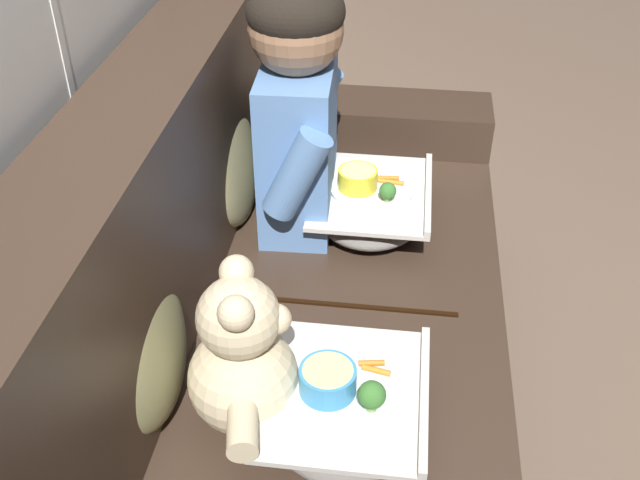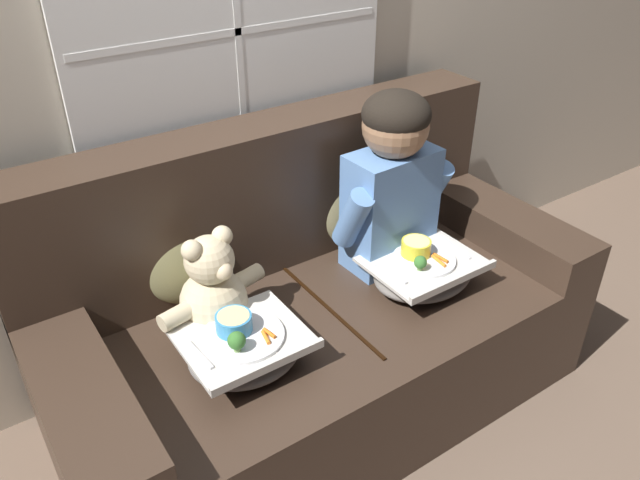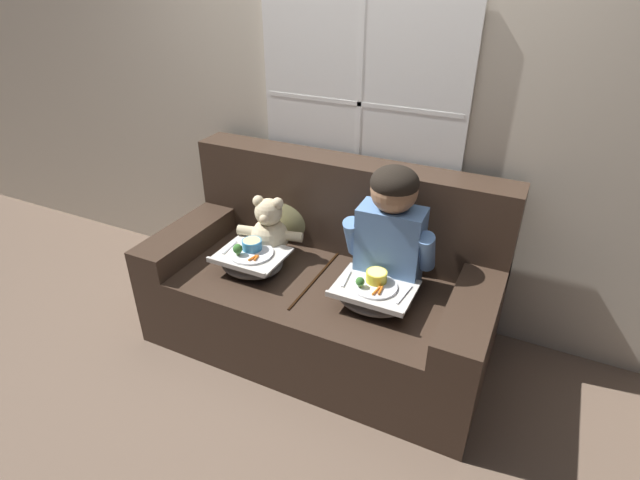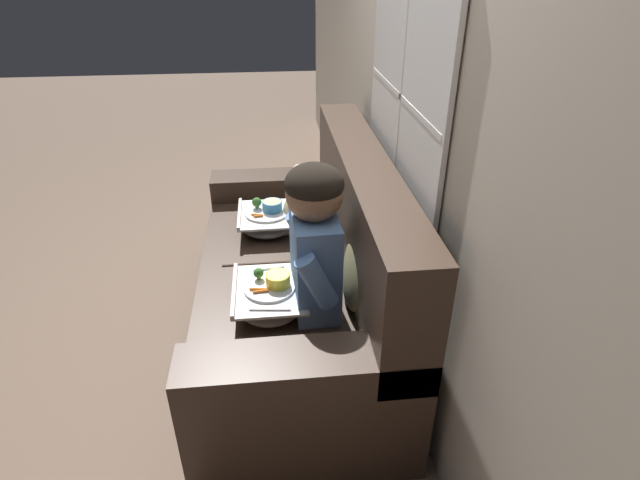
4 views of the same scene
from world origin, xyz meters
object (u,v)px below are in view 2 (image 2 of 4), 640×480
Objects in this scene: couch at (310,316)px; teddy_bear at (214,291)px; throw_pillow_behind_teddy at (186,254)px; lap_tray_teddy at (244,347)px; throw_pillow_behind_child at (358,197)px; lap_tray_child at (422,271)px; child_figure at (393,173)px.

teddy_bear is at bearing 179.51° from couch.
throw_pillow_behind_teddy is 0.99× the size of lap_tray_teddy.
throw_pillow_behind_child is 0.75m from teddy_bear.
throw_pillow_behind_child is 1.03× the size of lap_tray_child.
child_figure reaches higher than lap_tray_child.
throw_pillow_behind_child is 0.72m from throw_pillow_behind_teddy.
couch is at bearing -29.18° from throw_pillow_behind_teddy.
teddy_bear is at bearing -164.61° from throw_pillow_behind_child.
teddy_bear is 1.00× the size of lap_tray_child.
throw_pillow_behind_child is at bearing 28.48° from lap_tray_teddy.
lap_tray_child is (0.72, -0.39, -0.12)m from throw_pillow_behind_teddy.
teddy_bear is (-0.72, -0.00, -0.21)m from child_figure.
throw_pillow_behind_child is 1.02× the size of teddy_bear.
child_figure is 1.70× the size of teddy_bear.
couch reaches higher than lap_tray_teddy.
throw_pillow_behind_teddy is 0.41m from lap_tray_teddy.
couch is 0.51m from throw_pillow_behind_child.
throw_pillow_behind_child is at bearing 29.18° from couch.
teddy_bear is at bearing -179.70° from child_figure.
couch is 5.15× the size of lap_tray_teddy.
lap_tray_child is at bearing -90.25° from child_figure.
couch reaches higher than throw_pillow_behind_teddy.
throw_pillow_behind_teddy is 0.54× the size of child_figure.
throw_pillow_behind_child is 0.27m from child_figure.
throw_pillow_behind_teddy is 0.93× the size of lap_tray_child.
lap_tray_teddy is (-0.72, -0.39, -0.12)m from throw_pillow_behind_child.
child_figure reaches higher than lap_tray_teddy.
throw_pillow_behind_child reaches higher than teddy_bear.
throw_pillow_behind_teddy is 0.83m from lap_tray_child.
lap_tray_teddy reaches higher than lap_tray_child.
couch reaches higher than throw_pillow_behind_child.
throw_pillow_behind_teddy reaches higher than teddy_bear.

